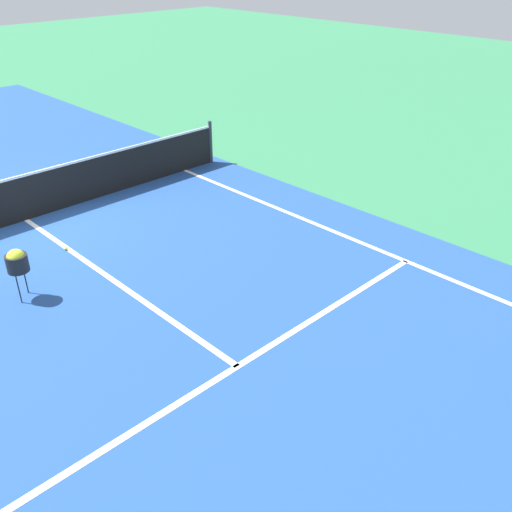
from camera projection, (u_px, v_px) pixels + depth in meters
name	position (u px, v px, depth m)	size (l,w,h in m)	color
ground_plane	(26.00, 220.00, 11.67)	(60.00, 60.00, 0.00)	#337F51
court_surface_inbounds	(26.00, 220.00, 11.67)	(10.62, 24.40, 0.00)	#234C93
line_sideline_right	(385.00, 252.00, 10.46)	(0.10, 11.89, 0.01)	white
line_service_near	(237.00, 366.00, 7.67)	(8.22, 0.10, 0.01)	white
line_center_service	(110.00, 278.00, 9.67)	(0.10, 6.40, 0.01)	white
net	(22.00, 198.00, 11.43)	(10.05, 0.09, 1.07)	#33383D
ball_hopper	(17.00, 261.00, 8.82)	(0.34, 0.34, 0.87)	black
tennis_ball_near_net	(66.00, 249.00, 10.52)	(0.07, 0.07, 0.07)	#CCE033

